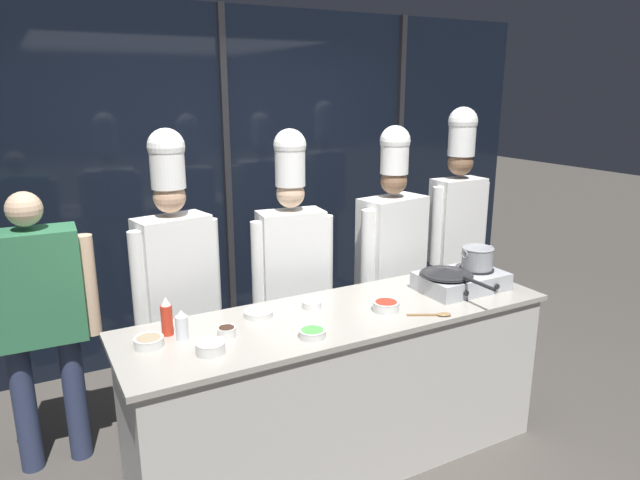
{
  "coord_description": "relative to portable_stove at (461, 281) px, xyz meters",
  "views": [
    {
      "loc": [
        -1.48,
        -2.48,
        2.1
      ],
      "look_at": [
        0.0,
        0.25,
        1.26
      ],
      "focal_mm": 32.0,
      "sensor_mm": 36.0,
      "label": 1
    }
  ],
  "objects": [
    {
      "name": "portable_stove",
      "position": [
        0.0,
        0.0,
        0.0
      ],
      "size": [
        0.52,
        0.35,
        0.11
      ],
      "color": "#B2B5BA",
      "rests_on": "demo_counter"
    },
    {
      "name": "squeeze_bottle_chili",
      "position": [
        -1.73,
        0.19,
        0.04
      ],
      "size": [
        0.06,
        0.06,
        0.2
      ],
      "color": "red",
      "rests_on": "demo_counter"
    },
    {
      "name": "stock_pot",
      "position": [
        0.12,
        0.0,
        0.13
      ],
      "size": [
        0.22,
        0.19,
        0.13
      ],
      "color": "#93969B",
      "rests_on": "portable_stove"
    },
    {
      "name": "chef_sous",
      "position": [
        -0.8,
        0.7,
        0.09
      ],
      "size": [
        0.54,
        0.26,
        1.86
      ],
      "rotation": [
        0.0,
        0.0,
        3.03
      ],
      "color": "#2D3856",
      "rests_on": "ground_plane"
    },
    {
      "name": "window_wall_back",
      "position": [
        -0.82,
        1.85,
        0.38
      ],
      "size": [
        5.83,
        0.09,
        2.7
      ],
      "color": "black",
      "rests_on": "ground_plane"
    },
    {
      "name": "chef_head",
      "position": [
        -1.54,
        0.73,
        0.12
      ],
      "size": [
        0.54,
        0.29,
        1.88
      ],
      "rotation": [
        0.0,
        0.0,
        3.34
      ],
      "color": "#232326",
      "rests_on": "ground_plane"
    },
    {
      "name": "prep_bowl_chili_flakes",
      "position": [
        -0.6,
        -0.07,
        -0.02
      ],
      "size": [
        0.15,
        0.15,
        0.06
      ],
      "color": "white",
      "rests_on": "demo_counter"
    },
    {
      "name": "prep_bowl_shrimp",
      "position": [
        -1.24,
        0.19,
        -0.03
      ],
      "size": [
        0.16,
        0.16,
        0.04
      ],
      "color": "white",
      "rests_on": "demo_counter"
    },
    {
      "name": "prep_bowl_soy_glaze",
      "position": [
        -1.48,
        0.03,
        -0.03
      ],
      "size": [
        0.09,
        0.09,
        0.05
      ],
      "color": "white",
      "rests_on": "demo_counter"
    },
    {
      "name": "person_guest",
      "position": [
        -2.28,
        0.78,
        -0.02
      ],
      "size": [
        0.62,
        0.26,
        1.59
      ],
      "rotation": [
        0.0,
        0.0,
        3.1
      ],
      "color": "#2D3856",
      "rests_on": "ground_plane"
    },
    {
      "name": "prep_bowl_garlic",
      "position": [
        -0.93,
        0.17,
        -0.03
      ],
      "size": [
        0.11,
        0.11,
        0.04
      ],
      "color": "white",
      "rests_on": "demo_counter"
    },
    {
      "name": "frying_pan",
      "position": [
        -0.12,
        -0.01,
        0.08
      ],
      "size": [
        0.32,
        0.55,
        0.04
      ],
      "color": "#232326",
      "rests_on": "portable_stove"
    },
    {
      "name": "chef_pastry",
      "position": [
        0.64,
        0.77,
        0.18
      ],
      "size": [
        0.53,
        0.21,
        1.96
      ],
      "rotation": [
        0.0,
        0.0,
        3.14
      ],
      "color": "#2D3856",
      "rests_on": "ground_plane"
    },
    {
      "name": "serving_spoon_slotted",
      "position": [
        -0.39,
        -0.26,
        -0.05
      ],
      "size": [
        0.22,
        0.14,
        0.02
      ],
      "color": "olive",
      "rests_on": "demo_counter"
    },
    {
      "name": "demo_counter",
      "position": [
        -0.82,
        0.02,
        -0.51
      ],
      "size": [
        2.4,
        0.71,
        0.91
      ],
      "color": "beige",
      "rests_on": "ground_plane"
    },
    {
      "name": "ground_plane",
      "position": [
        -0.82,
        0.02,
        -0.97
      ],
      "size": [
        24.0,
        24.0,
        0.0
      ],
      "primitive_type": "plane",
      "color": "#47423D"
    },
    {
      "name": "prep_bowl_scallions",
      "position": [
        -1.11,
        -0.18,
        -0.03
      ],
      "size": [
        0.14,
        0.14,
        0.04
      ],
      "color": "white",
      "rests_on": "demo_counter"
    },
    {
      "name": "squeeze_bottle_clear",
      "position": [
        -1.68,
        0.1,
        0.02
      ],
      "size": [
        0.06,
        0.06,
        0.15
      ],
      "color": "white",
      "rests_on": "demo_counter"
    },
    {
      "name": "prep_bowl_chicken",
      "position": [
        -1.6,
        -0.11,
        -0.02
      ],
      "size": [
        0.14,
        0.14,
        0.06
      ],
      "color": "white",
      "rests_on": "demo_counter"
    },
    {
      "name": "prep_bowl_mushrooms",
      "position": [
        -1.84,
        0.1,
        -0.03
      ],
      "size": [
        0.14,
        0.14,
        0.05
      ],
      "color": "white",
      "rests_on": "demo_counter"
    },
    {
      "name": "chef_line",
      "position": [
        -0.04,
        0.67,
        0.07
      ],
      "size": [
        0.61,
        0.32,
        1.86
      ],
      "rotation": [
        0.0,
        0.0,
        3.31
      ],
      "color": "#232326",
      "rests_on": "ground_plane"
    }
  ]
}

